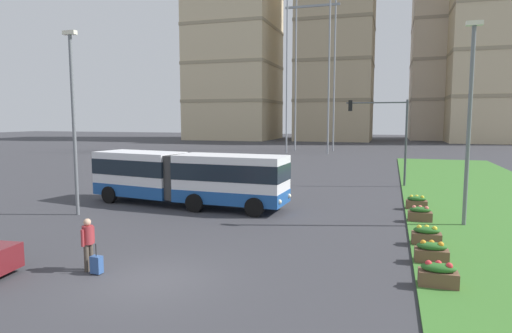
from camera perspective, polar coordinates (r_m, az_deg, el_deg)
name	(u,v)px	position (r m, az deg, el deg)	size (l,w,h in m)	color
ground_plane	(151,281)	(14.18, -13.63, -14.39)	(260.00, 260.00, 0.00)	#38383D
articulated_bus	(186,177)	(25.06, -9.12, -1.38)	(12.02, 3.80, 3.00)	white
car_silver_hatch	(215,173)	(33.82, -5.41, -0.89)	(4.58, 2.44, 1.58)	#B7BABF
pedestrian_crossing	(88,241)	(15.38, -21.19, -9.08)	(0.36, 0.58, 1.74)	#4C4238
rolling_suitcase	(97,264)	(15.16, -20.20, -11.98)	(0.37, 0.26, 0.97)	#335693
flower_planter_0	(438,274)	(14.17, 22.81, -12.90)	(1.10, 0.56, 0.74)	brown
flower_planter_1	(431,252)	(16.32, 22.05, -10.33)	(1.10, 0.56, 0.74)	brown
flower_planter_2	(426,235)	(18.47, 21.48, -8.38)	(1.10, 0.56, 0.74)	brown
flower_planter_3	(420,214)	(22.42, 20.73, -5.80)	(1.10, 0.56, 0.74)	brown
flower_planter_4	(417,202)	(25.38, 20.33, -4.41)	(1.10, 0.56, 0.74)	brown
traffic_light_far_right	(386,127)	(33.35, 16.73, 5.00)	(4.40, 0.28, 6.34)	#474C51
streetlight_left	(73,116)	(24.00, -22.85, 6.13)	(0.70, 0.28, 9.32)	slate
streetlight_median	(470,116)	(21.92, 26.24, 5.93)	(0.70, 0.28, 9.26)	slate
apartment_tower_west	(234,49)	(108.90, -2.87, 15.14)	(19.84, 19.29, 43.42)	beige
apartment_tower_westcentre	(336,46)	(104.29, 10.46, 15.33)	(16.78, 16.82, 43.03)	tan
apartment_tower_centre	(447,25)	(117.15, 23.77, 16.60)	(15.44, 18.18, 53.89)	#C6B299
apartment_tower_eastcentre	(509,9)	(106.95, 30.25, 17.47)	(21.88, 16.05, 54.41)	beige
transmission_pylon	(312,31)	(66.80, 7.36, 17.20)	(9.00, 6.24, 32.45)	gray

